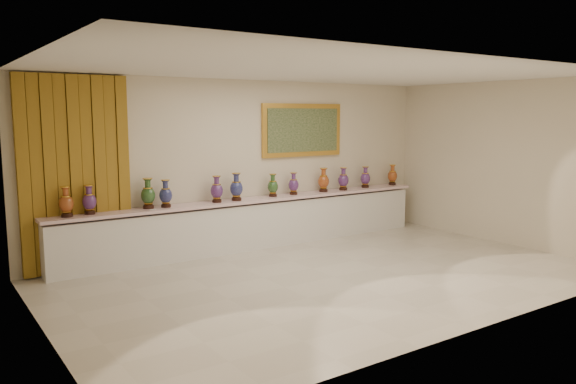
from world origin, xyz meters
name	(u,v)px	position (x,y,z in m)	size (l,w,h in m)	color
ground	(334,277)	(0.00, 0.00, 0.00)	(8.00, 8.00, 0.00)	beige
room	(120,166)	(-2.36, 2.44, 1.59)	(8.00, 8.00, 8.00)	beige
counter	(255,224)	(0.00, 2.27, 0.44)	(7.28, 0.48, 0.90)	white
vase_0	(66,203)	(-3.23, 2.24, 1.10)	(0.27, 0.27, 0.45)	black
vase_1	(89,201)	(-2.89, 2.28, 1.10)	(0.23, 0.23, 0.44)	black
vase_2	(148,195)	(-1.97, 2.29, 1.12)	(0.27, 0.27, 0.49)	black
vase_3	(166,195)	(-1.69, 2.24, 1.10)	(0.26, 0.26, 0.45)	black
vase_4	(217,190)	(-0.78, 2.24, 1.10)	(0.26, 0.26, 0.46)	black
vase_5	(236,188)	(-0.40, 2.22, 1.12)	(0.23, 0.23, 0.48)	black
vase_6	(273,186)	(0.39, 2.27, 1.09)	(0.20, 0.20, 0.42)	black
vase_7	(294,185)	(0.84, 2.27, 1.09)	(0.19, 0.19, 0.42)	black
vase_8	(323,181)	(1.55, 2.27, 1.11)	(0.24, 0.24, 0.46)	black
vase_9	(343,180)	(2.02, 2.23, 1.10)	(0.25, 0.25, 0.45)	black
vase_10	(365,178)	(2.65, 2.28, 1.09)	(0.22, 0.22, 0.43)	black
vase_11	(392,176)	(3.43, 2.29, 1.09)	(0.21, 0.21, 0.43)	black
label_card	(153,210)	(-1.96, 2.13, 0.90)	(0.10, 0.06, 0.00)	white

